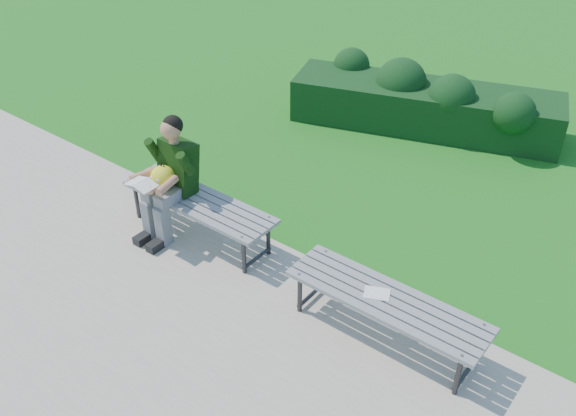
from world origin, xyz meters
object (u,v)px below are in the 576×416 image
(seated_boy, at_px, (169,174))
(bench_left, at_px, (199,204))
(hedge, at_px, (424,101))
(bench_right, at_px, (386,303))
(paper_sheet, at_px, (377,293))

(seated_boy, bearing_deg, bench_left, 17.87)
(hedge, bearing_deg, bench_right, -66.67)
(hedge, distance_m, paper_sheet, 4.14)
(seated_boy, xyz_separation_m, paper_sheet, (2.52, -0.01, -0.24))
(hedge, bearing_deg, paper_sheet, -67.94)
(bench_left, bearing_deg, hedge, 79.91)
(seated_boy, bearing_deg, hedge, 75.87)
(hedge, height_order, bench_left, hedge)
(paper_sheet, bearing_deg, bench_left, 177.36)
(bench_left, bearing_deg, paper_sheet, -2.64)
(bench_left, xyz_separation_m, seated_boy, (-0.30, -0.10, 0.30))
(bench_right, bearing_deg, bench_left, 177.47)
(bench_left, distance_m, bench_right, 2.32)
(bench_left, height_order, bench_right, same)
(bench_right, xyz_separation_m, paper_sheet, (-0.10, 0.00, 0.06))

